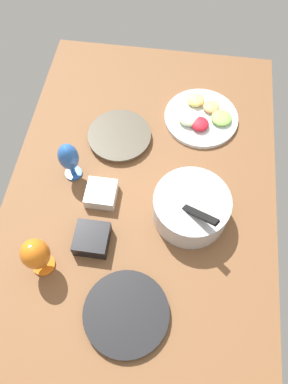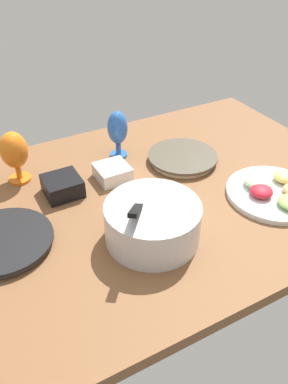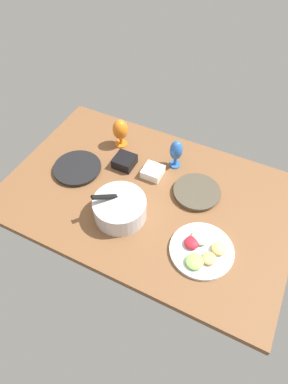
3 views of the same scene
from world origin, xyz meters
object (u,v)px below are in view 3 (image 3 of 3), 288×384
Objects in this scene: hurricane_glass_blue at (176,151)px; square_bowl_white at (153,171)px; square_bowl_black at (125,161)px; fruit_platter at (202,249)px; dinner_plate_right at (77,168)px; hurricane_glass_orange at (120,130)px; mixing_bowl at (120,208)px; dinner_plate_left at (197,192)px.

square_bowl_white is at bearing 56.66° from hurricane_glass_blue.
square_bowl_black is (27.18, 13.35, -7.96)cm from hurricane_glass_blue.
fruit_platter is 2.64× the size of square_bowl_black.
hurricane_glass_orange is (-12.48, -31.31, 10.11)cm from dinner_plate_right.
square_bowl_black is (-23.32, -16.06, 2.07)cm from dinner_plate_right.
square_bowl_black is at bearing -29.53° from fruit_platter.
fruit_platter is (-46.15, 1.36, -4.65)cm from mixing_bowl.
mixing_bowl is at bearing 118.46° from hurricane_glass_orange.
fruit_platter is 1.69× the size of hurricane_glass_blue.
square_bowl_black is at bearing -145.46° from dinner_plate_right.
dinner_plate_right is 45.01cm from square_bowl_white.
dinner_plate_right is 0.90× the size of fruit_platter.
hurricane_glass_blue reaches higher than fruit_platter.
fruit_platter is at bearing 140.76° from square_bowl_white.
hurricane_glass_blue is at bearing -153.85° from square_bowl_black.
dinner_plate_right is 43.07cm from mixing_bowl.
hurricane_glass_orange is 34.13cm from square_bowl_white.
fruit_platter is at bearing 145.32° from hurricane_glass_orange.
dinner_plate_left is at bearing 142.26° from hurricane_glass_blue.
fruit_platter is at bearing 125.61° from hurricane_glass_blue.
hurricane_glass_blue is at bearing -103.77° from mixing_bowl.
hurricane_glass_orange is at bearing -54.60° from square_bowl_black.
hurricane_glass_orange is 20.36cm from square_bowl_black.
square_bowl_white is (-2.93, -33.94, -3.60)cm from mixing_bowl.
fruit_platter is 71.05cm from square_bowl_black.
hurricane_glass_orange is at bearing -2.87° from hurricane_glass_blue.
hurricane_glass_orange is at bearing -111.74° from dinner_plate_right.
mixing_bowl is 34.25cm from square_bowl_white.
dinner_plate_right is at bearing -24.28° from mixing_bowl.
hurricane_glass_blue is at bearing -149.79° from dinner_plate_right.
hurricane_glass_orange reaches higher than square_bowl_black.
hurricane_glass_blue reaches higher than square_bowl_black.
mixing_bowl is 2.45× the size of square_bowl_white.
hurricane_glass_blue is (-38.02, 1.91, -0.07)cm from hurricane_glass_orange.
hurricane_glass_blue is (34.63, -48.36, 9.59)cm from fruit_platter.
dinner_plate_right is at bearing -12.55° from fruit_platter.
square_bowl_black reaches higher than dinner_plate_left.
mixing_bowl is 46.40cm from fruit_platter.
square_bowl_white is at bearing -158.70° from dinner_plate_right.
dinner_plate_right is 2.51× the size of square_bowl_white.
fruit_platter is at bearing 167.45° from dinner_plate_right.
hurricane_glass_orange reaches higher than dinner_plate_right.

